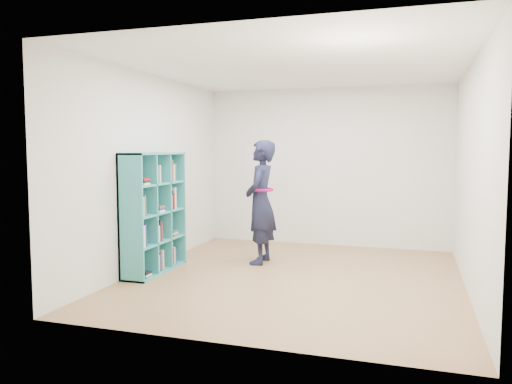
% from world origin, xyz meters
% --- Properties ---
extents(floor, '(4.50, 4.50, 0.00)m').
position_xyz_m(floor, '(0.00, 0.00, 0.00)').
color(floor, olive).
rests_on(floor, ground).
extents(ceiling, '(4.50, 4.50, 0.00)m').
position_xyz_m(ceiling, '(0.00, 0.00, 2.60)').
color(ceiling, white).
rests_on(ceiling, wall_back).
extents(wall_left, '(0.02, 4.50, 2.60)m').
position_xyz_m(wall_left, '(-2.00, 0.00, 1.30)').
color(wall_left, silver).
rests_on(wall_left, floor).
extents(wall_right, '(0.02, 4.50, 2.60)m').
position_xyz_m(wall_right, '(2.00, 0.00, 1.30)').
color(wall_right, silver).
rests_on(wall_right, floor).
extents(wall_back, '(4.00, 0.02, 2.60)m').
position_xyz_m(wall_back, '(0.00, 2.25, 1.30)').
color(wall_back, silver).
rests_on(wall_back, floor).
extents(wall_front, '(4.00, 0.02, 2.60)m').
position_xyz_m(wall_front, '(0.00, -2.25, 1.30)').
color(wall_front, silver).
rests_on(wall_front, floor).
extents(bookshelf, '(0.34, 1.17, 1.56)m').
position_xyz_m(bookshelf, '(-1.85, -0.25, 0.76)').
color(bookshelf, teal).
rests_on(bookshelf, floor).
extents(person, '(0.44, 0.65, 1.73)m').
position_xyz_m(person, '(-0.64, 0.64, 0.87)').
color(person, black).
rests_on(person, floor).
extents(smartphone, '(0.01, 0.09, 0.13)m').
position_xyz_m(smartphone, '(-0.80, 0.71, 0.98)').
color(smartphone, silver).
rests_on(smartphone, person).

